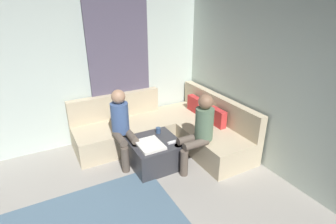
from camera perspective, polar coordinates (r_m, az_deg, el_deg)
name	(u,v)px	position (r m, az deg, el deg)	size (l,w,h in m)	color
wall_back	(328,101)	(3.73, 31.11, 2.08)	(6.00, 0.12, 2.70)	silver
wall_left	(40,74)	(4.79, -25.66, 7.30)	(0.12, 6.00, 2.70)	silver
curtain_panel	(120,72)	(4.94, -10.21, 8.48)	(0.06, 1.10, 2.50)	#595166
sectional_couch	(168,129)	(4.85, 0.04, -3.75)	(2.10, 2.55, 0.87)	#C6B593
ottoman	(155,153)	(4.30, -2.91, -8.69)	(0.76, 0.76, 0.42)	#333338
folded_blanket	(150,145)	(4.06, -3.89, -7.03)	(0.44, 0.36, 0.04)	white
coffee_mug	(158,130)	(4.41, -2.11, -3.93)	(0.08, 0.08, 0.10)	#334C72
game_remote	(172,142)	(4.14, 0.89, -6.50)	(0.05, 0.15, 0.02)	white
person_on_couch_back	(199,130)	(4.05, 6.61, -3.76)	(0.30, 0.60, 1.20)	brown
person_on_couch_side	(122,124)	(4.24, -9.77, -2.63)	(0.60, 0.30, 1.20)	brown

